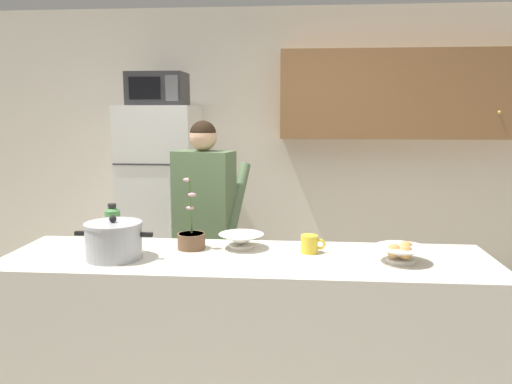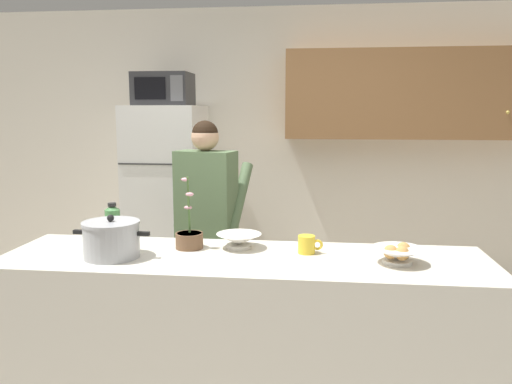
{
  "view_description": "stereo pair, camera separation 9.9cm",
  "coord_description": "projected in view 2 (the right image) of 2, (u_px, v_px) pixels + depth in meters",
  "views": [
    {
      "loc": [
        0.25,
        -2.5,
        1.66
      ],
      "look_at": [
        0.0,
        0.55,
        1.17
      ],
      "focal_mm": 35.43,
      "sensor_mm": 36.0,
      "label": 1
    },
    {
      "loc": [
        0.35,
        -2.49,
        1.66
      ],
      "look_at": [
        0.0,
        0.55,
        1.17
      ],
      "focal_mm": 35.43,
      "sensor_mm": 36.0,
      "label": 2
    }
  ],
  "objects": [
    {
      "name": "bread_bowl",
      "position": [
        398.0,
        254.0,
        2.47
      ],
      "size": [
        0.25,
        0.25,
        0.1
      ],
      "color": "white",
      "rests_on": "kitchen_island"
    },
    {
      "name": "back_wall_unit",
      "position": [
        307.0,
        138.0,
        4.69
      ],
      "size": [
        6.0,
        0.48,
        2.6
      ],
      "color": "silver",
      "rests_on": "ground"
    },
    {
      "name": "kitchen_island",
      "position": [
        244.0,
        340.0,
        2.67
      ],
      "size": [
        2.51,
        0.68,
        0.92
      ],
      "primitive_type": "cube",
      "color": "silver",
      "rests_on": "ground"
    },
    {
      "name": "cooking_pot",
      "position": [
        111.0,
        239.0,
        2.57
      ],
      "size": [
        0.4,
        0.29,
        0.22
      ],
      "color": "#ADAFB5",
      "rests_on": "kitchen_island"
    },
    {
      "name": "bottle_near_edge",
      "position": [
        113.0,
        222.0,
        2.9
      ],
      "size": [
        0.09,
        0.09,
        0.22
      ],
      "color": "#4C8C4C",
      "rests_on": "kitchen_island"
    },
    {
      "name": "empty_bowl",
      "position": [
        239.0,
        240.0,
        2.75
      ],
      "size": [
        0.25,
        0.25,
        0.08
      ],
      "color": "white",
      "rests_on": "kitchen_island"
    },
    {
      "name": "coffee_mug",
      "position": [
        307.0,
        244.0,
        2.65
      ],
      "size": [
        0.13,
        0.09,
        0.1
      ],
      "color": "yellow",
      "rests_on": "kitchen_island"
    },
    {
      "name": "microwave",
      "position": [
        163.0,
        89.0,
        4.35
      ],
      "size": [
        0.48,
        0.37,
        0.28
      ],
      "color": "#2D2D30",
      "rests_on": "refrigerator"
    },
    {
      "name": "refrigerator",
      "position": [
        167.0,
        202.0,
        4.53
      ],
      "size": [
        0.64,
        0.68,
        1.71
      ],
      "color": "white",
      "rests_on": "ground"
    },
    {
      "name": "potted_orchid",
      "position": [
        189.0,
        238.0,
        2.75
      ],
      "size": [
        0.15,
        0.15,
        0.39
      ],
      "color": "brown",
      "rests_on": "kitchen_island"
    },
    {
      "name": "person_near_pot",
      "position": [
        207.0,
        208.0,
        3.51
      ],
      "size": [
        0.56,
        0.5,
        1.6
      ],
      "color": "#726656",
      "rests_on": "ground"
    }
  ]
}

